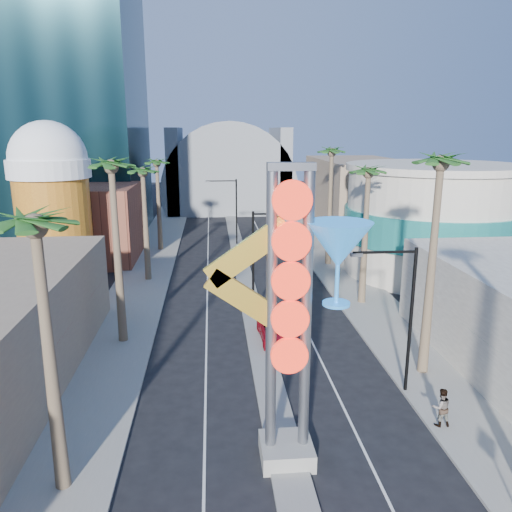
{
  "coord_description": "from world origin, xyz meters",
  "views": [
    {
      "loc": [
        -2.95,
        -15.39,
        13.73
      ],
      "look_at": [
        0.15,
        19.27,
        4.87
      ],
      "focal_mm": 35.0,
      "sensor_mm": 36.0,
      "label": 1
    }
  ],
  "objects": [
    {
      "name": "ground",
      "position": [
        0.0,
        0.0,
        0.0
      ],
      "size": [
        240.0,
        240.0,
        0.0
      ],
      "primitive_type": "plane",
      "color": "black",
      "rests_on": "ground"
    },
    {
      "name": "sidewalk_west",
      "position": [
        -9.5,
        35.0,
        0.07
      ],
      "size": [
        5.0,
        100.0,
        0.15
      ],
      "primitive_type": "cube",
      "color": "gray",
      "rests_on": "ground"
    },
    {
      "name": "sidewalk_east",
      "position": [
        9.5,
        35.0,
        0.07
      ],
      "size": [
        5.0,
        100.0,
        0.15
      ],
      "primitive_type": "cube",
      "color": "gray",
      "rests_on": "ground"
    },
    {
      "name": "median",
      "position": [
        0.0,
        38.0,
        0.07
      ],
      "size": [
        1.6,
        84.0,
        0.15
      ],
      "primitive_type": "cube",
      "color": "gray",
      "rests_on": "ground"
    },
    {
      "name": "hotel_tower",
      "position": [
        -22.0,
        52.0,
        25.0
      ],
      "size": [
        20.0,
        20.0,
        50.0
      ],
      "primitive_type": "cube",
      "color": "black",
      "rests_on": "ground"
    },
    {
      "name": "brick_filler_west",
      "position": [
        -16.0,
        38.0,
        4.0
      ],
      "size": [
        10.0,
        10.0,
        8.0
      ],
      "primitive_type": "cube",
      "color": "brown",
      "rests_on": "ground"
    },
    {
      "name": "filler_east",
      "position": [
        16.0,
        48.0,
        5.0
      ],
      "size": [
        10.0,
        20.0,
        10.0
      ],
      "primitive_type": "cube",
      "color": "#90755D",
      "rests_on": "ground"
    },
    {
      "name": "beer_mug",
      "position": [
        -17.0,
        30.0,
        7.84
      ],
      "size": [
        7.0,
        7.0,
        14.5
      ],
      "color": "#AE4C17",
      "rests_on": "ground"
    },
    {
      "name": "turquoise_building",
      "position": [
        18.0,
        30.0,
        5.25
      ],
      "size": [
        16.6,
        16.6,
        10.6
      ],
      "color": "#B0A695",
      "rests_on": "ground"
    },
    {
      "name": "canopy",
      "position": [
        0.0,
        72.0,
        4.31
      ],
      "size": [
        22.0,
        16.0,
        22.0
      ],
      "color": "slate",
      "rests_on": "ground"
    },
    {
      "name": "neon_sign",
      "position": [
        0.82,
        2.96,
        7.31
      ],
      "size": [
        6.53,
        2.6,
        12.55
      ],
      "color": "gray",
      "rests_on": "ground"
    },
    {
      "name": "streetlight_0",
      "position": [
        0.55,
        20.0,
        4.88
      ],
      "size": [
        3.79,
        0.25,
        8.0
      ],
      "color": "black",
      "rests_on": "ground"
    },
    {
      "name": "streetlight_1",
      "position": [
        -0.55,
        44.0,
        4.88
      ],
      "size": [
        3.79,
        0.25,
        8.0
      ],
      "color": "black",
      "rests_on": "ground"
    },
    {
      "name": "streetlight_2",
      "position": [
        6.72,
        8.0,
        4.83
      ],
      "size": [
        3.45,
        0.25,
        8.0
      ],
      "color": "black",
      "rests_on": "ground"
    },
    {
      "name": "palm_0",
      "position": [
        -9.0,
        2.0,
        9.93
      ],
      "size": [
        2.4,
        2.4,
        11.7
      ],
      "color": "brown",
      "rests_on": "ground"
    },
    {
      "name": "palm_1",
      "position": [
        -9.0,
        16.0,
        10.82
      ],
      "size": [
        2.4,
        2.4,
        12.7
      ],
      "color": "brown",
      "rests_on": "ground"
    },
    {
      "name": "palm_2",
      "position": [
        -9.0,
        30.0,
        9.48
      ],
      "size": [
        2.4,
        2.4,
        11.2
      ],
      "color": "brown",
      "rests_on": "ground"
    },
    {
      "name": "palm_3",
      "position": [
        -9.0,
        42.0,
        9.48
      ],
      "size": [
        2.4,
        2.4,
        11.2
      ],
      "color": "brown",
      "rests_on": "ground"
    },
    {
      "name": "palm_5",
      "position": [
        9.0,
        10.0,
        11.27
      ],
      "size": [
        2.4,
        2.4,
        13.2
      ],
      "color": "brown",
      "rests_on": "ground"
    },
    {
      "name": "palm_6",
      "position": [
        9.0,
        22.0,
        9.93
      ],
      "size": [
        2.4,
        2.4,
        11.7
      ],
      "color": "brown",
      "rests_on": "ground"
    },
    {
      "name": "palm_7",
      "position": [
        9.0,
        34.0,
        10.82
      ],
      "size": [
        2.4,
        2.4,
        12.7
      ],
      "color": "brown",
      "rests_on": "ground"
    },
    {
      "name": "red_pickup",
      "position": [
        1.2,
        15.19,
        0.68
      ],
      "size": [
        2.43,
        4.97,
        1.36
      ],
      "primitive_type": "imported",
      "rotation": [
        0.0,
        0.0,
        0.04
      ],
      "color": "#B10D1E",
      "rests_on": "ground"
    },
    {
      "name": "pedestrian_b",
      "position": [
        7.56,
        4.64,
        1.09
      ],
      "size": [
        0.92,
        0.72,
        1.88
      ],
      "primitive_type": "imported",
      "rotation": [
        0.0,
        0.0,
        3.15
      ],
      "color": "gray",
      "rests_on": "sidewalk_east"
    }
  ]
}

